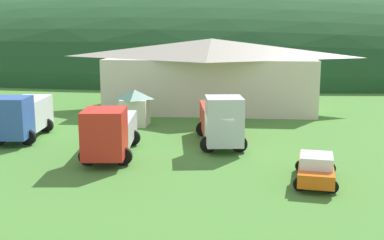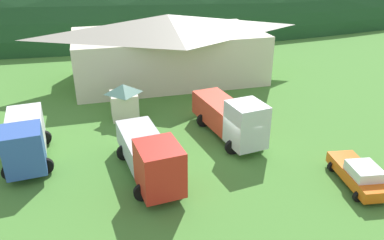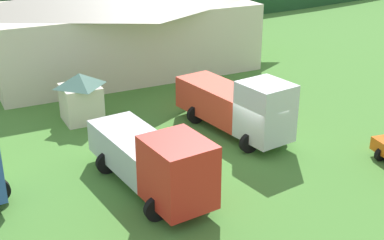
{
  "view_description": "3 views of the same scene",
  "coord_description": "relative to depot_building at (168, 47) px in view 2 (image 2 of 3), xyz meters",
  "views": [
    {
      "loc": [
        1.52,
        -31.48,
        8.25
      ],
      "look_at": [
        -1.54,
        0.24,
        2.11
      ],
      "focal_mm": 45.76,
      "sensor_mm": 36.0,
      "label": 1
    },
    {
      "loc": [
        -9.54,
        -22.38,
        13.79
      ],
      "look_at": [
        -2.79,
        2.27,
        1.91
      ],
      "focal_mm": 35.71,
      "sensor_mm": 36.0,
      "label": 2
    },
    {
      "loc": [
        -14.65,
        -21.26,
        12.44
      ],
      "look_at": [
        -2.37,
        2.87,
        1.15
      ],
      "focal_mm": 48.9,
      "sensor_mm": 36.0,
      "label": 3
    }
  ],
  "objects": [
    {
      "name": "ground_plane",
      "position": [
        1.28,
        -17.58,
        -3.62
      ],
      "size": [
        200.0,
        200.0,
        0.0
      ],
      "primitive_type": "plane",
      "color": "#477F33"
    },
    {
      "name": "forested_hill_backdrop",
      "position": [
        1.28,
        42.36,
        -3.62
      ],
      "size": [
        176.7,
        60.0,
        30.03
      ],
      "primitive_type": "ellipsoid",
      "color": "#1E4723",
      "rests_on": "ground"
    },
    {
      "name": "depot_building",
      "position": [
        0.0,
        0.0,
        0.0
      ],
      "size": [
        21.43,
        11.39,
        7.03
      ],
      "color": "beige",
      "rests_on": "ground"
    },
    {
      "name": "play_shed_cream",
      "position": [
        -5.88,
        -9.24,
        -2.06
      ],
      "size": [
        2.4,
        2.45,
        3.04
      ],
      "color": "beige",
      "rests_on": "ground"
    },
    {
      "name": "box_truck_blue",
      "position": [
        -13.11,
        -14.95,
        -1.82
      ],
      "size": [
        3.54,
        7.29,
        3.4
      ],
      "rotation": [
        0.0,
        0.0,
        -1.48
      ],
      "color": "#3356AD",
      "rests_on": "ground"
    },
    {
      "name": "crane_truck_red",
      "position": [
        -5.32,
        -19.27,
        -1.94
      ],
      "size": [
        3.73,
        8.56,
        3.41
      ],
      "rotation": [
        0.0,
        0.0,
        -1.47
      ],
      "color": "red",
      "rests_on": "ground"
    },
    {
      "name": "tow_truck_silver",
      "position": [
        1.55,
        -15.32,
        -1.83
      ],
      "size": [
        3.84,
        8.43,
        3.71
      ],
      "rotation": [
        0.0,
        0.0,
        -1.43
      ],
      "color": "silver",
      "rests_on": "ground"
    },
    {
      "name": "service_pickup_orange",
      "position": [
        6.96,
        -23.45,
        -2.8
      ],
      "size": [
        2.71,
        5.09,
        1.66
      ],
      "rotation": [
        0.0,
        0.0,
        -1.71
      ],
      "color": "#E15D13",
      "rests_on": "ground"
    },
    {
      "name": "traffic_cone_near_pickup",
      "position": [
        1.69,
        -12.88,
        -3.62
      ],
      "size": [
        0.36,
        0.36,
        0.48
      ],
      "primitive_type": "cone",
      "color": "orange",
      "rests_on": "ground"
    }
  ]
}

